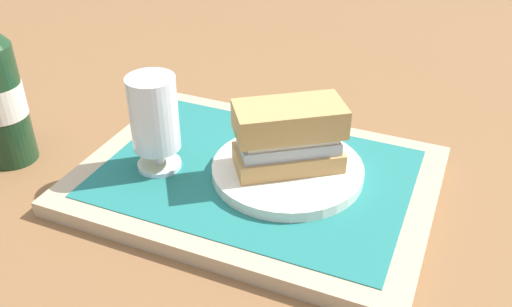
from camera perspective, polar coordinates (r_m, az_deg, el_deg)
The scene contains 6 objects.
ground_plane at distance 0.72m, azimuth -0.00°, elevation -3.36°, with size 3.00×3.00×0.00m, color brown.
tray at distance 0.71m, azimuth -0.00°, elevation -2.71°, with size 0.44×0.32×0.02m, color tan.
placemat at distance 0.70m, azimuth -0.00°, elevation -2.01°, with size 0.38×0.27×0.00m, color #1E6B66.
plate at distance 0.70m, azimuth 3.25°, elevation -1.70°, with size 0.19×0.19×0.01m, color silver.
sandwich at distance 0.67m, azimuth 3.10°, elevation 1.80°, with size 0.14×0.13×0.08m.
beer_glass at distance 0.69m, azimuth -10.37°, elevation 3.36°, with size 0.06×0.06×0.12m.
Camera 1 is at (-0.23, 0.53, 0.42)m, focal length 38.95 mm.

